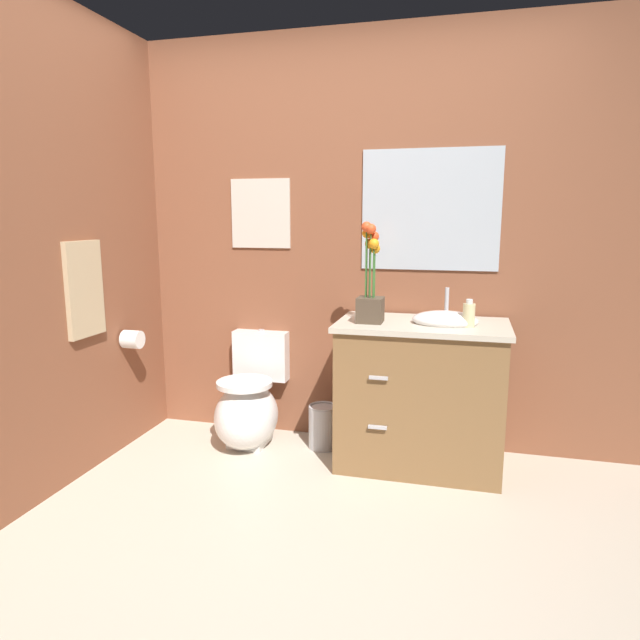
{
  "coord_description": "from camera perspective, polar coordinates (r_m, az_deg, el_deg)",
  "views": [
    {
      "loc": [
        0.71,
        -1.97,
        1.41
      ],
      "look_at": [
        -0.09,
        1.08,
        0.83
      ],
      "focal_mm": 31.56,
      "sensor_mm": 36.0,
      "label": 1
    }
  ],
  "objects": [
    {
      "name": "ground_plane",
      "position": [
        2.53,
        -4.6,
        -23.57
      ],
      "size": [
        8.68,
        8.68,
        0.0
      ],
      "primitive_type": "plane",
      "color": "beige"
    },
    {
      "name": "wall_back",
      "position": [
        3.47,
        6.24,
        7.7
      ],
      "size": [
        4.05,
        0.05,
        2.5
      ],
      "primitive_type": "cube",
      "color": "brown",
      "rests_on": "ground_plane"
    },
    {
      "name": "wall_left",
      "position": [
        3.15,
        -25.8,
        6.46
      ],
      "size": [
        0.05,
        4.0,
        2.5
      ],
      "primitive_type": "cube",
      "color": "brown",
      "rests_on": "ground_plane"
    },
    {
      "name": "toilet",
      "position": [
        3.57,
        -7.2,
        -8.74
      ],
      "size": [
        0.38,
        0.59,
        0.69
      ],
      "color": "white",
      "rests_on": "ground_plane"
    },
    {
      "name": "vanity_cabinet",
      "position": [
        3.26,
        10.19,
        -7.28
      ],
      "size": [
        0.94,
        0.56,
        1.01
      ],
      "color": "brown",
      "rests_on": "ground_plane"
    },
    {
      "name": "flower_vase",
      "position": [
        3.1,
        5.14,
        3.35
      ],
      "size": [
        0.14,
        0.14,
        0.55
      ],
      "color": "#4C3D2D",
      "rests_on": "vanity_cabinet"
    },
    {
      "name": "soap_bottle",
      "position": [
        3.08,
        14.86,
        0.53
      ],
      "size": [
        0.06,
        0.06,
        0.15
      ],
      "color": "beige",
      "rests_on": "vanity_cabinet"
    },
    {
      "name": "trash_bin",
      "position": [
        3.53,
        0.32,
        -10.71
      ],
      "size": [
        0.18,
        0.18,
        0.27
      ],
      "color": "#B7B7BC",
      "rests_on": "ground_plane"
    },
    {
      "name": "wall_poster",
      "position": [
        3.62,
        -6.04,
        10.68
      ],
      "size": [
        0.39,
        0.01,
        0.43
      ],
      "primitive_type": "cube",
      "color": "beige"
    },
    {
      "name": "wall_mirror",
      "position": [
        3.4,
        11.1,
        10.89
      ],
      "size": [
        0.8,
        0.01,
        0.7
      ],
      "primitive_type": "cube",
      "color": "#B2BCC6"
    },
    {
      "name": "hanging_towel",
      "position": [
        3.3,
        -22.77,
        2.9
      ],
      "size": [
        0.03,
        0.28,
        0.52
      ],
      "primitive_type": "cube",
      "color": "tan"
    },
    {
      "name": "toilet_paper_roll",
      "position": [
        3.59,
        -18.49,
        -1.87
      ],
      "size": [
        0.11,
        0.11,
        0.11
      ],
      "primitive_type": "cylinder",
      "rotation": [
        0.0,
        1.57,
        0.0
      ],
      "color": "white"
    }
  ]
}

